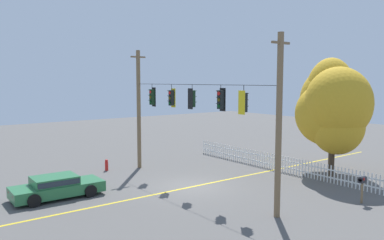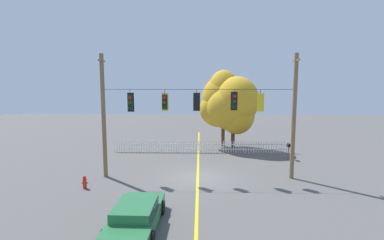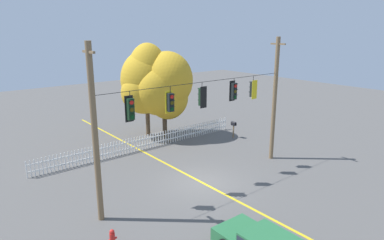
{
  "view_description": "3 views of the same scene",
  "coord_description": "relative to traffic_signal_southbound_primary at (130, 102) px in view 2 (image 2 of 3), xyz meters",
  "views": [
    {
      "loc": [
        17.16,
        -13.05,
        5.99
      ],
      "look_at": [
        -0.48,
        0.29,
        3.76
      ],
      "focal_mm": 36.25,
      "sensor_mm": 36.0,
      "label": 1
    },
    {
      "loc": [
        0.14,
        -18.31,
        6.1
      ],
      "look_at": [
        -0.39,
        0.29,
        3.79
      ],
      "focal_mm": 26.73,
      "sensor_mm": 36.0,
      "label": 2
    },
    {
      "loc": [
        -11.67,
        -13.56,
        8.5
      ],
      "look_at": [
        -0.48,
        0.35,
        3.73
      ],
      "focal_mm": 31.83,
      "sensor_mm": 36.0,
      "label": 3
    }
  ],
  "objects": [
    {
      "name": "parked_car",
      "position": [
        1.81,
        -6.88,
        -4.36
      ],
      "size": [
        2.06,
        4.54,
        1.15
      ],
      "color": "#286B3D",
      "rests_on": "ground"
    },
    {
      "name": "ground",
      "position": [
        4.37,
        -0.01,
        -4.97
      ],
      "size": [
        80.0,
        80.0,
        0.0
      ],
      "primitive_type": "plane",
      "color": "#565451"
    },
    {
      "name": "traffic_signal_westbound_side",
      "position": [
        6.7,
        -0.0,
        0.09
      ],
      "size": [
        0.43,
        0.38,
        1.34
      ],
      "color": "black"
    },
    {
      "name": "traffic_signal_eastbound_side",
      "position": [
        8.35,
        -0.02,
        0.02
      ],
      "size": [
        0.43,
        0.38,
        1.39
      ],
      "color": "black"
    },
    {
      "name": "fire_hydrant",
      "position": [
        -2.29,
        -2.23,
        -4.59
      ],
      "size": [
        0.38,
        0.22,
        0.77
      ],
      "color": "red",
      "rests_on": "ground"
    },
    {
      "name": "traffic_signal_northbound_secondary",
      "position": [
        2.24,
        -0.0,
        0.02
      ],
      "size": [
        0.43,
        0.38,
        1.39
      ],
      "color": "black"
    },
    {
      "name": "traffic_signal_southbound_primary",
      "position": [
        0.0,
        0.0,
        0.0
      ],
      "size": [
        0.43,
        0.38,
        1.46
      ],
      "color": "black"
    },
    {
      "name": "autumn_maple_mid",
      "position": [
        7.71,
        8.49,
        -0.91
      ],
      "size": [
        4.87,
        4.04,
        6.88
      ],
      "color": "#473828",
      "rests_on": "ground"
    },
    {
      "name": "roadside_mailbox",
      "position": [
        11.77,
        4.8,
        -3.87
      ],
      "size": [
        0.25,
        0.44,
        1.35
      ],
      "color": "brown",
      "rests_on": "ground"
    },
    {
      "name": "white_picket_fence",
      "position": [
        4.83,
        6.94,
        -4.43
      ],
      "size": [
        16.26,
        0.06,
        1.07
      ],
      "color": "white",
      "rests_on": "ground"
    },
    {
      "name": "autumn_maple_near_fence",
      "position": [
        6.62,
        9.51,
        -0.41
      ],
      "size": [
        4.21,
        3.74,
        7.51
      ],
      "color": "brown",
      "rests_on": "ground"
    },
    {
      "name": "lane_centerline_stripe",
      "position": [
        4.37,
        -0.01,
        -4.96
      ],
      "size": [
        0.16,
        36.0,
        0.01
      ],
      "primitive_type": "cube",
      "color": "gold",
      "rests_on": "ground"
    },
    {
      "name": "signal_support_span",
      "position": [
        4.37,
        -0.01,
        -0.86
      ],
      "size": [
        12.56,
        1.1,
        8.06
      ],
      "color": "brown",
      "rests_on": "ground"
    },
    {
      "name": "traffic_signal_northbound_primary",
      "position": [
        4.29,
        -0.02,
        0.05
      ],
      "size": [
        0.43,
        0.38,
        1.37
      ],
      "color": "black"
    }
  ]
}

